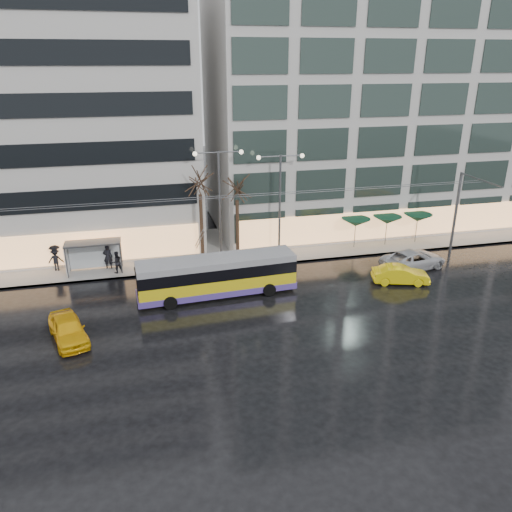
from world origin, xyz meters
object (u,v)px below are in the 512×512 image
object	(u,v)px
bus_shelter	(89,250)
taxi_a	(68,329)
trolleybus	(217,277)
street_lamp_near	(219,191)

from	to	relation	value
bus_shelter	taxi_a	xyz separation A→B (m)	(-0.61, -10.19, -1.20)
trolleybus	taxi_a	xyz separation A→B (m)	(-9.65, -4.00, -0.64)
trolleybus	taxi_a	distance (m)	10.47
street_lamp_near	taxi_a	size ratio (longest dim) A/B	2.03
street_lamp_near	taxi_a	xyz separation A→B (m)	(-11.00, -10.31, -5.23)
trolleybus	taxi_a	world-z (taller)	trolleybus
trolleybus	bus_shelter	size ratio (longest dim) A/B	2.69
trolleybus	street_lamp_near	xyz separation A→B (m)	(1.34, 6.31, 4.59)
trolleybus	street_lamp_near	distance (m)	7.92
trolleybus	street_lamp_near	world-z (taller)	street_lamp_near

